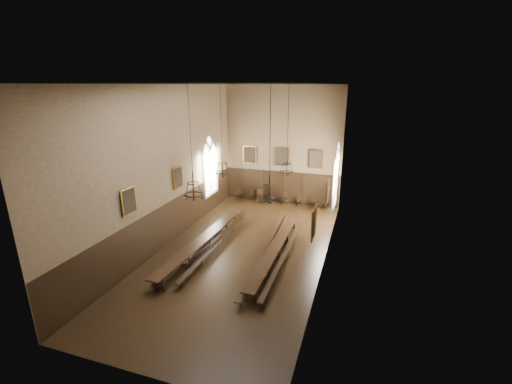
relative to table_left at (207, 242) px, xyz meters
The scene contains 34 objects.
floor 2.15m from the table_left, ahead, with size 9.00×18.00×0.02m, color black.
ceiling 8.87m from the table_left, ahead, with size 9.00×18.00×0.02m, color black.
wall_back 10.28m from the table_left, 77.11° to the left, with size 9.00×0.02×9.00m, color #7E6C4D.
wall_front 9.97m from the table_left, 76.62° to the right, with size 9.00×0.02×9.00m, color #7E6C4D.
wall_left 4.76m from the table_left, behind, with size 0.02×18.00×9.00m, color #7E6C4D.
wall_right 7.79m from the table_left, ahead, with size 0.02×18.00×9.00m, color #7E6C4D.
wainscot_panelling 2.28m from the table_left, ahead, with size 9.00×18.00×2.50m, color black, non-canonical shape.
table_left is the anchor object (origin of this frame).
table_right 4.04m from the table_left, ahead, with size 0.68×9.14×0.71m.
bench_left_outer 0.49m from the table_left, behind, with size 0.82×9.96×0.45m.
bench_left_inner 0.72m from the table_left, 34.61° to the left, with size 0.46×9.64×0.43m.
bench_right_inner 3.48m from the table_left, ahead, with size 0.86×10.33×0.46m.
bench_right_outer 4.58m from the table_left, ahead, with size 0.32×9.15×0.41m.
chair_0 8.78m from the table_left, 99.13° to the left, with size 0.45×0.45×1.00m.
chair_1 8.78m from the table_left, 92.09° to the left, with size 0.45×0.45×0.91m.
chair_2 8.67m from the table_left, 86.71° to the left, with size 0.56×0.56×1.03m.
chair_3 8.89m from the table_left, 80.12° to the left, with size 0.47×0.47×0.95m.
chair_4 9.07m from the table_left, 73.94° to the left, with size 0.52×0.52×0.96m.
chair_5 9.41m from the table_left, 66.86° to the left, with size 0.40×0.40×0.87m.
chair_6 9.84m from the table_left, 61.76° to the left, with size 0.44×0.44×0.87m.
chair_7 10.37m from the table_left, 57.09° to the left, with size 0.53×0.53×1.01m.
chandelier_back_left 4.51m from the table_left, 87.04° to the left, with size 0.88×0.88×5.20m.
chandelier_back_right 6.33m from the table_left, 35.45° to the left, with size 0.80×0.80×5.00m.
chandelier_front_left 4.23m from the table_left, 78.63° to the right, with size 0.91×0.91×5.32m.
chandelier_front_right 6.73m from the table_left, 30.94° to the right, with size 0.80×0.80×4.78m.
portrait_back_0 9.65m from the table_left, 93.15° to the left, with size 1.10×0.12×1.40m.
portrait_back_1 9.86m from the table_left, 76.93° to the left, with size 1.10×0.12×1.40m.
portrait_back_2 10.72m from the table_left, 62.55° to the left, with size 1.10×0.12×1.40m.
portrait_left_0 4.18m from the table_left, 152.78° to the left, with size 0.12×1.00×1.30m.
portrait_left_1 5.22m from the table_left, 124.40° to the right, with size 0.12×1.00×1.30m.
portrait_right_0 7.37m from the table_left, 10.25° to the left, with size 0.12×1.00×1.30m.
portrait_right_1 8.00m from the table_left, 27.18° to the right, with size 0.12×1.00×1.30m.
window_right 9.16m from the table_left, 40.97° to the left, with size 0.20×2.20×4.60m, color white, non-canonical shape.
window_left 6.83m from the table_left, 112.32° to the left, with size 0.20×2.20×4.60m, color white, non-canonical shape.
Camera 1 is at (6.08, -16.19, 8.96)m, focal length 24.00 mm.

